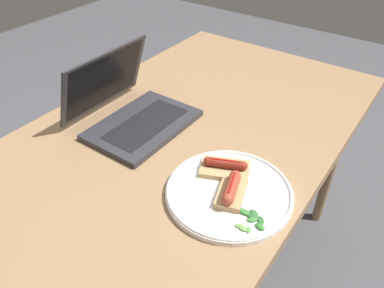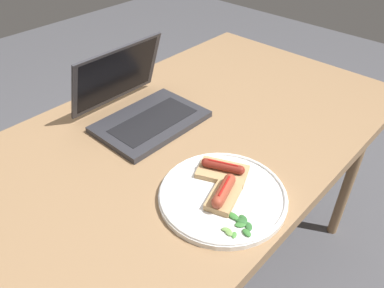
{
  "view_description": "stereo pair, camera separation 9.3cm",
  "coord_description": "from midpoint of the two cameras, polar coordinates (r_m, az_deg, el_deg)",
  "views": [
    {
      "loc": [
        -0.63,
        -0.53,
        1.34
      ],
      "look_at": [
        -0.03,
        -0.1,
        0.77
      ],
      "focal_mm": 35.0,
      "sensor_mm": 36.0,
      "label": 1
    },
    {
      "loc": [
        -0.57,
        -0.6,
        1.34
      ],
      "look_at": [
        -0.03,
        -0.1,
        0.77
      ],
      "focal_mm": 35.0,
      "sensor_mm": 36.0,
      "label": 2
    }
  ],
  "objects": [
    {
      "name": "sausage_toast_left",
      "position": [
        0.85,
        8.03,
        -7.64
      ],
      "size": [
        0.11,
        0.09,
        0.05
      ],
      "rotation": [
        0.0,
        0.0,
        3.46
      ],
      "color": "tan",
      "rests_on": "plate"
    },
    {
      "name": "ground_plane",
      "position": [
        1.58,
        -0.31,
        -20.9
      ],
      "size": [
        6.0,
        6.0,
        0.0
      ],
      "primitive_type": "plane",
      "color": "#4C4C51"
    },
    {
      "name": "plate",
      "position": [
        0.87,
        7.75,
        -7.85
      ],
      "size": [
        0.3,
        0.3,
        0.02
      ],
      "color": "white",
      "rests_on": "desk"
    },
    {
      "name": "desk",
      "position": [
        1.07,
        -0.42,
        -1.93
      ],
      "size": [
        1.5,
        0.8,
        0.71
      ],
      "color": "#93704C",
      "rests_on": "ground_plane"
    },
    {
      "name": "sausage_toast_middle",
      "position": [
        0.91,
        7.61,
        -4.04
      ],
      "size": [
        0.12,
        0.14,
        0.04
      ],
      "rotation": [
        0.0,
        0.0,
        1.98
      ],
      "color": "tan",
      "rests_on": "plate"
    },
    {
      "name": "salad_pile",
      "position": [
        0.81,
        10.56,
        -12.07
      ],
      "size": [
        0.07,
        0.07,
        0.01
      ],
      "color": "#709E4C",
      "rests_on": "plate"
    },
    {
      "name": "laptop",
      "position": [
        1.11,
        -5.41,
        5.4
      ],
      "size": [
        0.31,
        0.28,
        0.21
      ],
      "color": "#2D2D33",
      "rests_on": "desk"
    }
  ]
}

